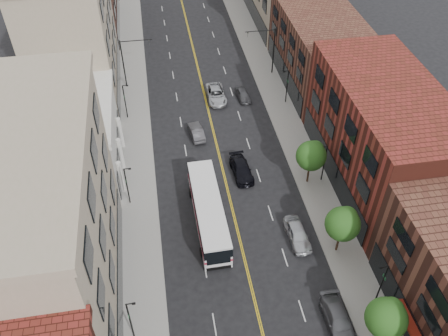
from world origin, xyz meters
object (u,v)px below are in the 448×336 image
city_bus (208,210)px  car_lane_c (243,95)px  car_lane_a (241,170)px  car_lane_b (216,94)px  car_parked_mid (338,320)px  car_lane_behind (196,132)px  car_parked_far (298,234)px

city_bus → car_lane_c: 23.66m
car_lane_a → car_lane_b: size_ratio=0.91×
car_lane_c → car_parked_mid: bearing=-92.9°
car_parked_mid → car_lane_behind: size_ratio=1.22×
car_parked_mid → car_lane_a: car_parked_mid is taller
car_parked_far → car_lane_c: size_ratio=1.27×
car_lane_b → car_lane_c: 3.82m
car_lane_behind → car_lane_b: 8.79m
city_bus → car_lane_behind: bearing=87.2°
car_parked_far → car_lane_a: bearing=107.1°
car_lane_behind → car_lane_a: bearing=111.7°
city_bus → car_lane_a: city_bus is taller
car_parked_far → car_lane_behind: size_ratio=1.12×
car_parked_mid → car_lane_c: size_ratio=1.39×
car_parked_mid → city_bus: bearing=124.5°
car_lane_behind → car_lane_b: size_ratio=0.77×
car_lane_behind → car_lane_c: (7.57, 7.39, -0.06)m
car_lane_behind → car_lane_b: car_lane_b is taller
city_bus → car_parked_mid: city_bus is taller
car_parked_far → car_lane_c: car_parked_far is taller
car_parked_mid → car_lane_a: (-4.59, 20.38, -0.02)m
car_parked_far → car_lane_a: car_parked_far is taller
car_lane_b → car_lane_a: bearing=-88.3°
car_lane_b → car_lane_c: size_ratio=1.48×
car_lane_behind → car_lane_a: car_lane_a is taller
car_lane_a → car_lane_b: (-0.54, 15.97, 0.04)m
car_lane_a → car_lane_b: car_lane_b is taller
city_bus → car_lane_behind: 14.87m
car_parked_far → car_lane_c: 25.98m
car_lane_a → car_parked_mid: bearing=-81.5°
car_lane_behind → car_lane_c: size_ratio=1.13×
car_lane_a → car_lane_c: bearing=74.0°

